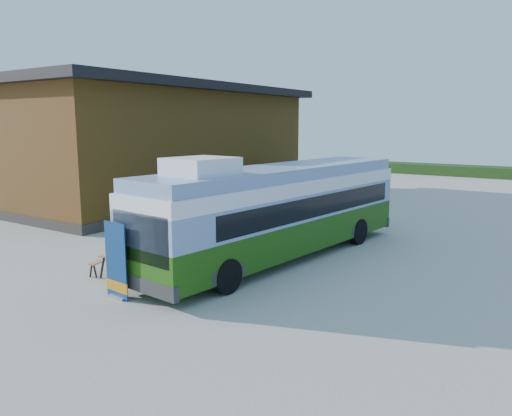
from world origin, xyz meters
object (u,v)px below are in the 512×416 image
Objects in this scene: banner at (116,268)px; person_a at (192,199)px; picnic_table at (116,258)px; slurry_tanker at (298,182)px; person_b at (317,195)px; bus at (280,208)px.

banner is 13.30m from person_a.
slurry_tanker is at bearing 85.58° from picnic_table.
person_b is (4.71, 5.94, -0.15)m from person_a.
banner is at bearing -53.89° from picnic_table.
person_b is at bearing 115.55° from bus.
picnic_table is 0.29× the size of slurry_tanker.
person_a is 7.58m from person_b.
bus is at bearing 82.08° from banner.
banner is 17.39m from person_b.
picnic_table is at bearing -61.43° from slurry_tanker.
banner reaches higher than slurry_tanker.
banner is at bearing -56.93° from slurry_tanker.
person_a is at bearing 104.31° from picnic_table.
slurry_tanker is at bearing 122.06° from bus.
picnic_table is 15.70m from person_b.
person_b is (-3.88, 10.72, -1.11)m from bus.
banner reaches higher than person_b.
picnic_table is (-3.39, -4.98, -1.33)m from bus.
slurry_tanker is (-4.71, 19.16, 0.36)m from banner.
bus is at bearing -44.33° from slurry_tanker.
banner reaches higher than picnic_table.
person_b is 0.28× the size of slurry_tanker.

